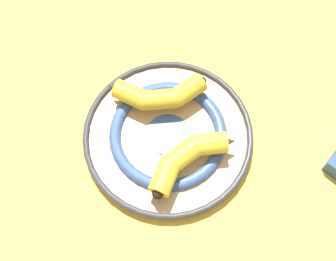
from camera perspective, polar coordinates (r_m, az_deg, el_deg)
ground_plane at (r=0.74m, az=0.24°, el=-3.38°), size 2.80×2.80×0.00m
decorative_bowl at (r=0.74m, az=-0.00°, el=-0.63°), size 0.32×0.32×0.03m
banana_a at (r=0.74m, az=-1.50°, el=5.15°), size 0.12×0.17×0.04m
banana_b at (r=0.69m, az=2.87°, el=-3.89°), size 0.17×0.11×0.04m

